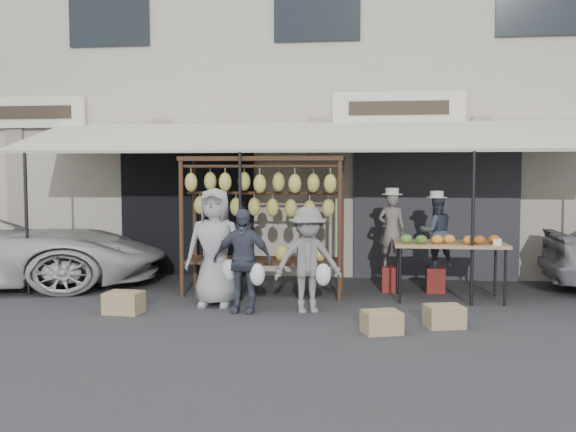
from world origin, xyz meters
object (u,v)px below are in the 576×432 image
at_px(customer_left, 215,247).
at_px(customer_mid, 243,261).
at_px(crate_near_a, 382,322).
at_px(customer_right, 308,260).
at_px(produce_table, 450,244).
at_px(crate_far, 124,303).
at_px(crate_near_b, 444,316).
at_px(banana_rack, 263,198).
at_px(vendor_left, 392,230).
at_px(vendor_right, 436,232).

xyz_separation_m(customer_left, customer_mid, (0.48, -0.35, -0.14)).
relative_size(customer_mid, crate_near_a, 3.23).
bearing_deg(customer_right, crate_near_a, -65.21).
distance_m(produce_table, crate_far, 4.95).
xyz_separation_m(customer_mid, crate_near_a, (1.94, -0.98, -0.60)).
xyz_separation_m(customer_mid, crate_far, (-1.65, -0.29, -0.59)).
bearing_deg(customer_mid, crate_near_b, -8.54).
xyz_separation_m(produce_table, customer_left, (-3.50, -0.83, 0.00)).
bearing_deg(customer_left, crate_far, -150.15).
relative_size(customer_left, crate_near_a, 3.84).
distance_m(customer_right, crate_near_b, 2.03).
xyz_separation_m(crate_near_a, crate_near_b, (0.81, 0.41, 0.00)).
distance_m(banana_rack, vendor_left, 2.20).
bearing_deg(vendor_right, crate_near_a, 57.22).
bearing_deg(crate_near_a, customer_right, 133.39).
relative_size(crate_near_b, crate_far, 0.93).
height_order(produce_table, vendor_right, vendor_right).
xyz_separation_m(banana_rack, crate_near_a, (1.85, -2.26, -1.43)).
xyz_separation_m(vendor_left, crate_near_a, (-0.22, -2.78, -0.90)).
relative_size(customer_left, customer_right, 1.17).
relative_size(banana_rack, crate_far, 5.19).
distance_m(vendor_right, crate_near_b, 2.56).
relative_size(vendor_right, customer_left, 0.68).
bearing_deg(customer_right, crate_near_b, -38.70).
distance_m(vendor_right, crate_far, 5.07).
xyz_separation_m(customer_left, crate_near_a, (2.42, -1.33, -0.74)).
xyz_separation_m(banana_rack, customer_mid, (-0.09, -1.29, -0.83)).
bearing_deg(vendor_right, vendor_left, -12.15).
xyz_separation_m(crate_near_b, crate_far, (-4.39, 0.28, 0.01)).
bearing_deg(vendor_left, crate_near_b, 107.86).
relative_size(banana_rack, vendor_left, 2.12).
relative_size(vendor_right, customer_right, 0.79).
relative_size(vendor_left, customer_mid, 0.83).
relative_size(produce_table, vendor_right, 1.43).
bearing_deg(crate_far, customer_mid, 9.92).
height_order(customer_left, crate_near_b, customer_left).
xyz_separation_m(produce_table, customer_right, (-2.10, -1.09, -0.12)).
distance_m(banana_rack, crate_near_a, 3.26).
bearing_deg(customer_left, vendor_left, 29.79).
xyz_separation_m(vendor_left, customer_right, (-1.23, -1.71, -0.29)).
relative_size(vendor_left, crate_near_a, 2.68).
height_order(banana_rack, customer_left, banana_rack).
bearing_deg(crate_near_a, customer_left, 151.16).
relative_size(banana_rack, customer_mid, 1.76).
height_order(crate_near_b, crate_far, crate_far).
bearing_deg(banana_rack, crate_far, -137.79).
distance_m(vendor_right, customer_right, 2.63).
height_order(vendor_left, crate_near_a, vendor_left).
relative_size(banana_rack, customer_left, 1.48).
distance_m(customer_right, crate_far, 2.67).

